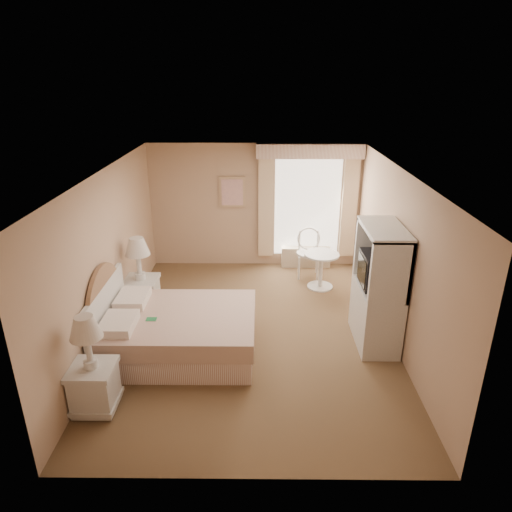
{
  "coord_description": "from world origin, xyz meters",
  "views": [
    {
      "loc": [
        0.1,
        -6.12,
        3.76
      ],
      "look_at": [
        0.04,
        0.3,
        1.16
      ],
      "focal_mm": 32.0,
      "sensor_mm": 36.0,
      "label": 1
    }
  ],
  "objects_px": {
    "cafe_chair": "(308,249)",
    "armoire": "(378,296)",
    "bed": "(173,331)",
    "round_table": "(321,265)",
    "nightstand_far": "(141,286)",
    "nightstand_near": "(93,376)"
  },
  "relations": [
    {
      "from": "cafe_chair",
      "to": "armoire",
      "type": "bearing_deg",
      "value": -68.81
    },
    {
      "from": "bed",
      "to": "round_table",
      "type": "bearing_deg",
      "value": 42.44
    },
    {
      "from": "nightstand_far",
      "to": "round_table",
      "type": "xyz_separation_m",
      "value": [
        3.07,
        1.04,
        -0.05
      ]
    },
    {
      "from": "bed",
      "to": "armoire",
      "type": "height_order",
      "value": "armoire"
    },
    {
      "from": "nightstand_far",
      "to": "cafe_chair",
      "type": "relative_size",
      "value": 1.38
    },
    {
      "from": "bed",
      "to": "cafe_chair",
      "type": "height_order",
      "value": "bed"
    },
    {
      "from": "round_table",
      "to": "armoire",
      "type": "height_order",
      "value": "armoire"
    },
    {
      "from": "nightstand_far",
      "to": "round_table",
      "type": "bearing_deg",
      "value": 18.63
    },
    {
      "from": "round_table",
      "to": "bed",
      "type": "bearing_deg",
      "value": -137.56
    },
    {
      "from": "armoire",
      "to": "bed",
      "type": "bearing_deg",
      "value": -173.79
    },
    {
      "from": "bed",
      "to": "nightstand_far",
      "type": "bearing_deg",
      "value": 122.73
    },
    {
      "from": "nightstand_far",
      "to": "cafe_chair",
      "type": "height_order",
      "value": "nightstand_far"
    },
    {
      "from": "round_table",
      "to": "armoire",
      "type": "relative_size",
      "value": 0.38
    },
    {
      "from": "bed",
      "to": "nightstand_far",
      "type": "height_order",
      "value": "nightstand_far"
    },
    {
      "from": "round_table",
      "to": "cafe_chair",
      "type": "relative_size",
      "value": 0.71
    },
    {
      "from": "nightstand_near",
      "to": "nightstand_far",
      "type": "xyz_separation_m",
      "value": [
        0.0,
        2.33,
        0.03
      ]
    },
    {
      "from": "bed",
      "to": "round_table",
      "type": "relative_size",
      "value": 3.11
    },
    {
      "from": "bed",
      "to": "nightstand_near",
      "type": "xyz_separation_m",
      "value": [
        -0.72,
        -1.21,
        0.12
      ]
    },
    {
      "from": "bed",
      "to": "nightstand_near",
      "type": "distance_m",
      "value": 1.41
    },
    {
      "from": "nightstand_near",
      "to": "armoire",
      "type": "distance_m",
      "value": 3.97
    },
    {
      "from": "nightstand_far",
      "to": "armoire",
      "type": "relative_size",
      "value": 0.73
    },
    {
      "from": "round_table",
      "to": "armoire",
      "type": "bearing_deg",
      "value": -72.52
    }
  ]
}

